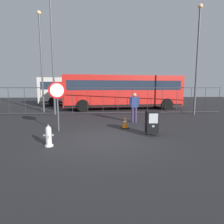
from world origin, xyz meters
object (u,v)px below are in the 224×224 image
Objects in this scene: fire_hydrant at (49,136)px; pedestrian at (134,106)px; bus_far at (89,90)px; newspaper_box_primary at (152,122)px; street_light_near_right at (198,53)px; bus_near at (123,90)px; stop_sign at (57,96)px; street_light_near_left at (52,45)px; traffic_cone at (125,123)px; street_light_far_left at (41,56)px.

fire_hydrant is 0.45× the size of pedestrian.
newspaper_box_primary is at bearing -81.30° from bus_far.
street_light_near_right reaches higher than fire_hydrant.
stop_sign is at bearing -122.23° from bus_near.
bus_far is at bearing 103.88° from newspaper_box_primary.
newspaper_box_primary reaches higher than fire_hydrant.
bus_near reaches higher than stop_sign.
pedestrian is (3.66, 4.01, 0.60)m from fire_hydrant.
bus_far reaches higher than newspaper_box_primary.
traffic_cone is at bearing -47.35° from street_light_near_left.
newspaper_box_primary is 1.92× the size of traffic_cone.
bus_near reaches higher than traffic_cone.
bus_far reaches higher than fire_hydrant.
stop_sign is 0.26× the size of street_light_near_left.
street_light_near_right is (4.71, 5.48, 3.78)m from newspaper_box_primary.
pedestrian reaches higher than traffic_cone.
street_light_near_right is (4.91, 2.61, 3.41)m from pedestrian.
bus_near is at bearing 88.27° from pedestrian.
street_light_far_left is (-5.71, 6.21, 4.15)m from traffic_cone.
stop_sign is at bearing -154.38° from pedestrian.
newspaper_box_primary is at bearing -130.71° from street_light_near_right.
newspaper_box_primary is at bearing -86.12° from pedestrian.
bus_far is 7.39m from street_light_far_left.
bus_near is 6.62m from street_light_near_right.
street_light_far_left is at bearing 132.59° from traffic_cone.
street_light_near_right reaches higher than bus_far.
fire_hydrant is 3.91m from traffic_cone.
bus_near is (4.01, 8.27, 0.11)m from stop_sign.
fire_hydrant is at bearing -142.29° from street_light_near_right.
stop_sign is at bearing -172.82° from traffic_cone.
bus_near is at bearing 28.71° from street_light_near_left.
street_light_near_right is (10.14, -0.85, -0.54)m from street_light_near_left.
pedestrian is 6.52m from street_light_near_right.
bus_far is (0.63, 12.68, 0.11)m from stop_sign.
stop_sign is 7.63m from street_light_far_left.
street_light_far_left is (-6.42, 4.77, 3.46)m from pedestrian.
street_light_near_right is at bearing -10.77° from street_light_far_left.
street_light_near_right reaches higher than stop_sign.
stop_sign is 4.29m from pedestrian.
street_light_near_left is at bearing 146.50° from pedestrian.
traffic_cone is 9.40m from street_light_far_left.
bus_near is at bearing 64.10° from stop_sign.
street_light_far_left reaches higher than newspaper_box_primary.
bus_far is at bearing 62.03° from street_light_far_left.
bus_far is at bearing 74.58° from street_light_near_left.
street_light_near_right reaches higher than bus_near.
newspaper_box_primary is 10.81m from street_light_far_left.
bus_near is at bearing 90.00° from newspaper_box_primary.
pedestrian is at bearing 63.59° from traffic_cone.
fire_hydrant reaches higher than traffic_cone.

